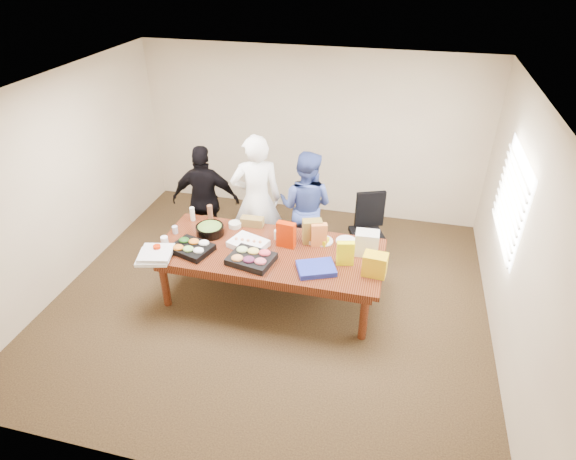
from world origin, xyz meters
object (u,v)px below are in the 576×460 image
(person_center, at_px, (257,200))
(person_right, at_px, (306,206))
(conference_table, at_px, (270,274))
(salad_bowl, at_px, (210,230))
(sheet_cake, at_px, (248,244))
(office_chair, at_px, (367,232))

(person_center, height_order, person_right, person_center)
(person_center, relative_size, person_right, 1.16)
(conference_table, bearing_deg, person_center, 116.17)
(person_right, bearing_deg, salad_bowl, 47.22)
(person_center, distance_m, salad_bowl, 0.81)
(conference_table, xyz_separation_m, salad_bowl, (-0.85, 0.18, 0.43))
(sheet_cake, bearing_deg, conference_table, 15.14)
(office_chair, bearing_deg, person_center, 168.26)
(person_center, bearing_deg, sheet_cake, 78.30)
(office_chair, relative_size, salad_bowl, 2.72)
(office_chair, height_order, person_center, person_center)
(sheet_cake, bearing_deg, salad_bowl, -176.51)
(office_chair, xyz_separation_m, person_center, (-1.53, -0.27, 0.46))
(office_chair, xyz_separation_m, salad_bowl, (-1.96, -0.95, 0.31))
(office_chair, height_order, person_right, person_right)
(office_chair, distance_m, sheet_cake, 1.80)
(conference_table, bearing_deg, person_right, 77.84)
(conference_table, xyz_separation_m, person_center, (-0.42, 0.86, 0.58))
(conference_table, relative_size, salad_bowl, 7.71)
(conference_table, height_order, person_center, person_center)
(salad_bowl, bearing_deg, person_center, 57.61)
(person_center, bearing_deg, conference_table, 94.78)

